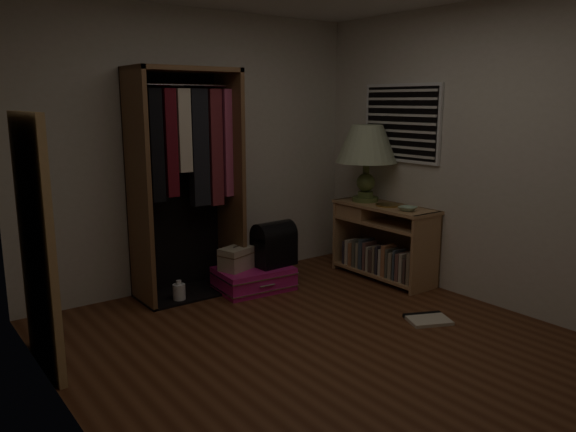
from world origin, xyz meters
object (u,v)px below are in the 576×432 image
(pink_suitcase, at_px, (254,278))
(table_lamp, at_px, (367,146))
(floor_mirror, at_px, (37,244))
(black_bag, at_px, (274,243))
(console_bookshelf, at_px, (381,239))
(train_case, at_px, (236,258))
(open_wardrobe, at_px, (187,164))
(white_jug, at_px, (179,292))

(pink_suitcase, bearing_deg, table_lamp, -4.78)
(floor_mirror, distance_m, table_lamp, 3.29)
(pink_suitcase, bearing_deg, black_bag, -7.81)
(console_bookshelf, bearing_deg, black_bag, 159.09)
(console_bookshelf, distance_m, train_case, 1.49)
(train_case, bearing_deg, floor_mirror, 178.04)
(open_wardrobe, xyz_separation_m, white_jug, (-0.21, -0.17, -1.12))
(open_wardrobe, height_order, white_jug, open_wardrobe)
(floor_mirror, height_order, table_lamp, floor_mirror)
(console_bookshelf, distance_m, open_wardrobe, 2.07)
(train_case, distance_m, white_jug, 0.61)
(table_lamp, bearing_deg, train_case, 169.88)
(train_case, distance_m, black_bag, 0.39)
(console_bookshelf, bearing_deg, pink_suitcase, 160.48)
(console_bookshelf, bearing_deg, white_jug, 164.08)
(console_bookshelf, bearing_deg, table_lamp, 88.96)
(white_jug, bearing_deg, pink_suitcase, -9.37)
(black_bag, bearing_deg, pink_suitcase, 165.41)
(floor_mirror, bearing_deg, black_bag, 11.25)
(black_bag, height_order, table_lamp, table_lamp)
(black_bag, xyz_separation_m, table_lamp, (1.05, -0.16, 0.89))
(train_case, bearing_deg, table_lamp, -28.26)
(floor_mirror, height_order, white_jug, floor_mirror)
(console_bookshelf, distance_m, floor_mirror, 3.27)
(pink_suitcase, xyz_separation_m, train_case, (-0.16, 0.05, 0.21))
(console_bookshelf, relative_size, black_bag, 2.63)
(open_wardrobe, bearing_deg, console_bookshelf, -22.58)
(open_wardrobe, relative_size, train_case, 5.69)
(train_case, bearing_deg, console_bookshelf, -37.46)
(pink_suitcase, relative_size, white_jug, 3.76)
(floor_mirror, bearing_deg, pink_suitcase, 13.59)
(console_bookshelf, xyz_separation_m, white_jug, (-1.97, 0.56, -0.31))
(console_bookshelf, xyz_separation_m, train_case, (-1.40, 0.49, -0.07))
(pink_suitcase, xyz_separation_m, black_bag, (0.21, -0.04, 0.33))
(black_bag, distance_m, white_jug, 1.00)
(floor_mirror, distance_m, black_bag, 2.28)
(white_jug, bearing_deg, black_bag, -9.99)
(black_bag, bearing_deg, console_bookshelf, -23.34)
(open_wardrobe, xyz_separation_m, table_lamp, (1.76, -0.49, 0.11))
(open_wardrobe, relative_size, table_lamp, 2.63)
(floor_mirror, relative_size, pink_suitcase, 2.29)
(pink_suitcase, bearing_deg, white_jug, 174.98)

